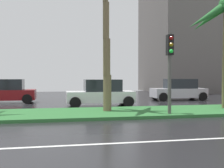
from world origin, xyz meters
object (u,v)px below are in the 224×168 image
at_px(car_in_traffic_second, 5,92).
at_px(car_in_traffic_fourth, 179,90).
at_px(car_in_traffic_third, 101,93).
at_px(traffic_signal_median_right, 170,58).

height_order(car_in_traffic_second, car_in_traffic_fourth, same).
relative_size(car_in_traffic_second, car_in_traffic_fourth, 1.00).
xyz_separation_m(car_in_traffic_third, car_in_traffic_fourth, (6.88, 3.23, 0.00)).
bearing_deg(car_in_traffic_third, car_in_traffic_second, -27.50).
xyz_separation_m(traffic_signal_median_right, car_in_traffic_second, (-8.89, 8.66, -1.93)).
distance_m(car_in_traffic_third, car_in_traffic_fourth, 7.60).
xyz_separation_m(traffic_signal_median_right, car_in_traffic_fourth, (4.42, 8.54, -1.93)).
xyz_separation_m(car_in_traffic_second, car_in_traffic_third, (6.43, -3.35, 0.00)).
height_order(traffic_signal_median_right, car_in_traffic_second, traffic_signal_median_right).
relative_size(traffic_signal_median_right, car_in_traffic_second, 0.88).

